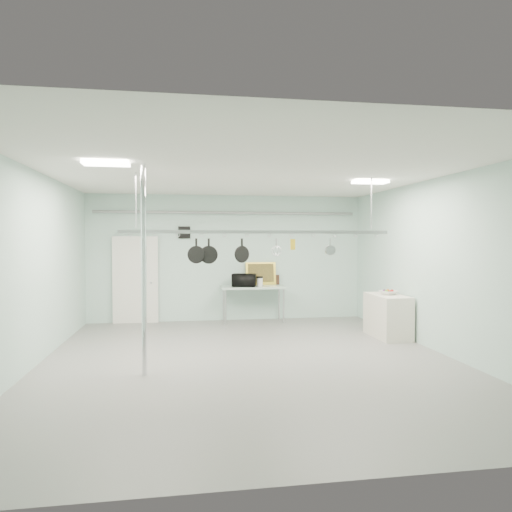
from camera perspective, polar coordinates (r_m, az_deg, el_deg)
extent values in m
plane|color=gray|center=(7.99, -0.80, -12.90)|extent=(8.00, 8.00, 0.00)
cube|color=silver|center=(7.81, -0.81, 10.35)|extent=(7.00, 8.00, 0.02)
cube|color=silver|center=(11.70, -3.55, -0.24)|extent=(7.00, 0.02, 3.20)
cube|color=silver|center=(8.92, 21.98, -1.07)|extent=(0.02, 8.00, 3.20)
cube|color=silver|center=(11.70, -14.82, -3.00)|extent=(1.10, 0.10, 2.20)
cube|color=black|center=(11.62, -8.96, 2.93)|extent=(0.30, 0.04, 0.30)
cylinder|color=gray|center=(11.62, -3.52, 5.42)|extent=(6.60, 0.07, 0.07)
cylinder|color=silver|center=(7.09, -13.84, -1.74)|extent=(0.08, 0.08, 3.20)
cube|color=#9BB7A6|center=(11.44, -0.36, -3.91)|extent=(1.60, 0.70, 0.05)
cylinder|color=#B7B7BC|center=(11.13, -3.83, -6.41)|extent=(0.04, 0.04, 0.86)
cylinder|color=#B7B7BC|center=(11.68, -4.07, -6.01)|extent=(0.04, 0.04, 0.86)
cylinder|color=#B7B7BC|center=(11.35, 3.47, -6.24)|extent=(0.04, 0.04, 0.86)
cylinder|color=#B7B7BC|center=(11.89, 2.90, -5.87)|extent=(0.04, 0.04, 0.86)
cube|color=beige|center=(10.12, 16.12, -7.21)|extent=(0.60, 1.20, 0.90)
cube|color=#B7B7BC|center=(8.05, 0.30, 3.03)|extent=(4.80, 0.06, 0.06)
cylinder|color=#B7B7BC|center=(8.02, -14.78, 6.54)|extent=(0.02, 0.02, 0.94)
cylinder|color=#B7B7BC|center=(8.66, 14.23, 6.20)|extent=(0.02, 0.02, 0.94)
cube|color=white|center=(7.03, -18.23, 10.94)|extent=(0.65, 0.30, 0.05)
cube|color=white|center=(9.02, 14.09, 8.97)|extent=(0.65, 0.30, 0.05)
imported|color=black|center=(11.30, -1.49, -3.04)|extent=(0.65, 0.52, 0.32)
cylinder|color=silver|center=(11.34, 0.47, -3.29)|extent=(0.18, 0.18, 0.21)
cube|color=gold|center=(11.74, 0.61, -2.21)|extent=(0.78, 0.15, 0.58)
cube|color=black|center=(11.81, 2.20, -2.99)|extent=(0.30, 0.10, 0.25)
imported|color=white|center=(10.08, 16.21, -4.42)|extent=(0.45, 0.45, 0.09)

